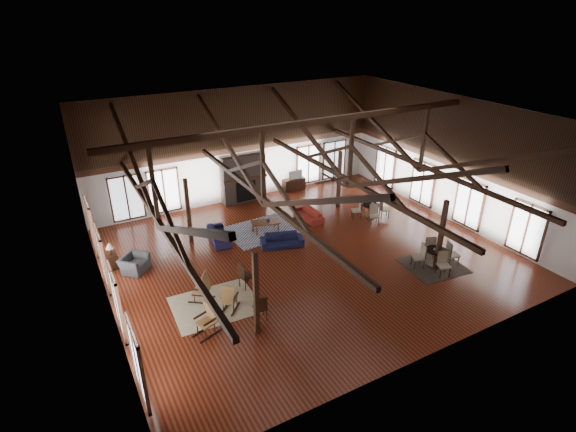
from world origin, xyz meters
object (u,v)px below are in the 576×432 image
sofa_orange (309,214)px  cafe_table_far (371,209)px  sofa_navy_left (219,235)px  armchair (134,264)px  coffee_table (266,223)px  cafe_table_near (436,255)px  sofa_navy_front (282,240)px  tv_console (294,184)px

sofa_orange → cafe_table_far: 3.11m
sofa_navy_left → armchair: armchair is taller
coffee_table → armchair: bearing=-162.1°
sofa_navy_left → cafe_table_near: cafe_table_near is taller
cafe_table_near → sofa_orange: bearing=110.0°
cafe_table_near → cafe_table_far: bearing=84.1°
coffee_table → cafe_table_near: bearing=-39.5°
sofa_navy_front → cafe_table_far: 5.25m
tv_console → sofa_navy_left: bearing=-148.4°
cafe_table_near → cafe_table_far: 4.91m
sofa_orange → cafe_table_far: bearing=61.7°
cafe_table_near → tv_console: cafe_table_near is taller
sofa_orange → cafe_table_near: cafe_table_near is taller
sofa_navy_left → cafe_table_far: (7.49, -1.44, 0.21)m
coffee_table → cafe_table_far: (5.24, -1.21, 0.04)m
sofa_navy_left → coffee_table: (2.24, -0.23, 0.17)m
cafe_table_near → tv_console: 10.07m
sofa_navy_left → cafe_table_near: size_ratio=0.97×
sofa_navy_left → coffee_table: size_ratio=1.34×
sofa_navy_front → armchair: bearing=-172.2°
tv_console → sofa_orange: bearing=-108.8°
coffee_table → armchair: (-6.14, -0.56, -0.12)m
sofa_navy_left → armchair: size_ratio=1.86×
sofa_orange → coffee_table: (-2.46, -0.16, 0.19)m
sofa_navy_left → tv_console: tv_console is taller
sofa_orange → tv_console: bearing=159.1°
coffee_table → sofa_navy_front: bearing=-76.9°
cafe_table_near → sofa_navy_front: bearing=136.5°
sofa_orange → coffee_table: 2.48m
cafe_table_near → cafe_table_far: size_ratio=1.04×
cafe_table_far → coffee_table: bearing=167.0°
coffee_table → tv_console: 5.43m
cafe_table_far → tv_console: size_ratio=1.47×
sofa_navy_left → tv_console: 7.04m
sofa_navy_front → sofa_orange: size_ratio=1.07×
armchair → cafe_table_near: bearing=-72.0°
armchair → tv_console: 10.86m
tv_console → cafe_table_far: bearing=-73.8°
armchair → tv_console: size_ratio=0.79×
sofa_orange → cafe_table_near: size_ratio=0.89×
coffee_table → armchair: 6.17m
sofa_navy_left → coffee_table: 2.26m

